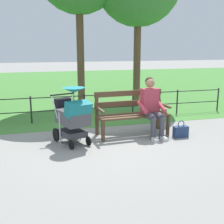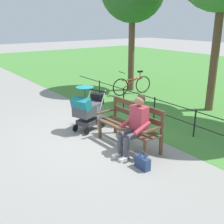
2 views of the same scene
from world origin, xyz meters
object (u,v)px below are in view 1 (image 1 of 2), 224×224
Objects in this scene: stroller at (73,115)px; handbag at (181,131)px; park_bench at (131,111)px; person_on_bench at (152,105)px.

handbag is (-2.30, 0.20, -0.47)m from stroller.
park_bench is at bearing -28.41° from handbag.
park_bench is at bearing -166.63° from stroller.
park_bench is 1.27× the size of person_on_bench.
stroller is at bearing 3.20° from person_on_bench.
person_on_bench is at bearing -176.80° from stroller.
park_bench reaches higher than handbag.
person_on_bench is 1.73m from stroller.
handbag is (-0.57, 0.29, -0.55)m from person_on_bench.
handbag is at bearing 151.59° from park_bench.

